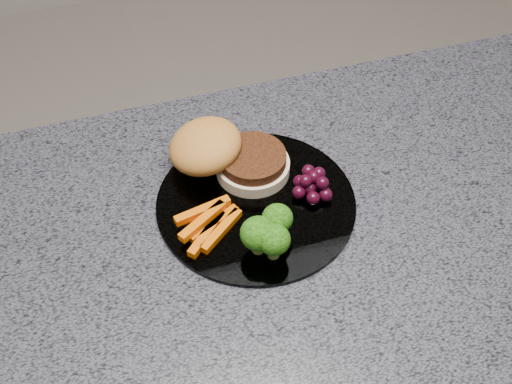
# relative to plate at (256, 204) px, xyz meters

# --- Properties ---
(countertop) EXTENTS (1.20, 0.60, 0.04)m
(countertop) POSITION_rel_plate_xyz_m (0.03, -0.07, -0.02)
(countertop) COLOR #4E4E58
(countertop) RESTS_ON island_cabinet
(plate) EXTENTS (0.26, 0.26, 0.01)m
(plate) POSITION_rel_plate_xyz_m (0.00, 0.00, 0.00)
(plate) COLOR white
(plate) RESTS_ON countertop
(burger) EXTENTS (0.18, 0.15, 0.05)m
(burger) POSITION_rel_plate_xyz_m (-0.02, 0.07, 0.03)
(burger) COLOR beige
(burger) RESTS_ON plate
(carrot_sticks) EXTENTS (0.09, 0.08, 0.02)m
(carrot_sticks) POSITION_rel_plate_xyz_m (-0.07, -0.02, 0.01)
(carrot_sticks) COLOR #CE5503
(carrot_sticks) RESTS_ON plate
(broccoli) EXTENTS (0.07, 0.07, 0.05)m
(broccoli) POSITION_rel_plate_xyz_m (-0.01, -0.07, 0.03)
(broccoli) COLOR olive
(broccoli) RESTS_ON plate
(grape_bunch) EXTENTS (0.05, 0.05, 0.03)m
(grape_bunch) POSITION_rel_plate_xyz_m (0.08, -0.00, 0.02)
(grape_bunch) COLOR black
(grape_bunch) RESTS_ON plate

